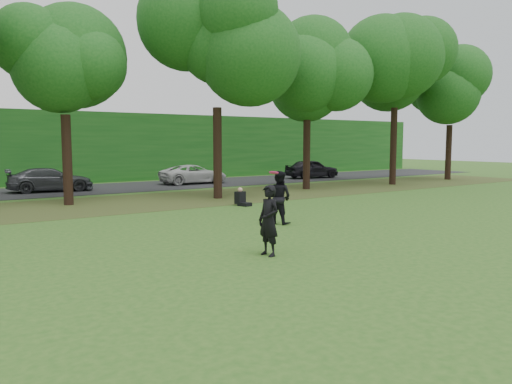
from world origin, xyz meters
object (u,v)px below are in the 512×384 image
(player_right, at_px, (279,197))
(seated_person, at_px, (241,199))
(frisbee, at_px, (274,173))
(player_left, at_px, (269,221))

(player_right, relative_size, seated_person, 2.26)
(frisbee, bearing_deg, seated_person, 62.87)
(player_left, bearing_deg, player_right, 133.59)
(player_right, distance_m, frisbee, 3.63)
(player_right, height_order, seated_person, player_right)
(frisbee, distance_m, seated_person, 8.73)
(player_left, relative_size, player_right, 0.97)
(seated_person, bearing_deg, frisbee, -130.84)
(player_left, distance_m, player_right, 4.99)
(player_left, relative_size, frisbee, 4.81)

